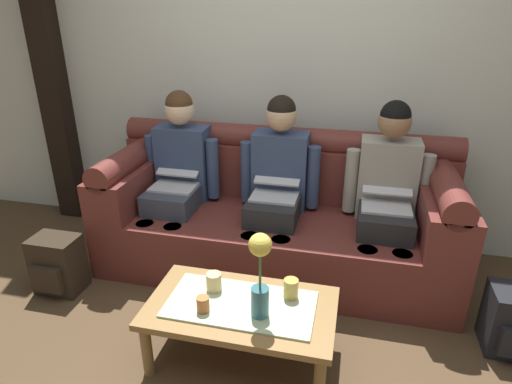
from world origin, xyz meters
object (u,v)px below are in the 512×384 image
object	(u,v)px
person_right	(387,190)
cup_near_left	(291,289)
cup_near_right	(203,304)
cup_far_center	(214,282)
person_left	(178,171)
backpack_left	(58,265)
coffee_table	(241,311)
flower_vase	(260,273)
couch	(277,217)
person_middle	(277,180)

from	to	relation	value
person_right	cup_near_left	world-z (taller)	person_right
cup_near_right	cup_far_center	xyz separation A→B (m)	(-0.00, 0.18, 0.01)
person_right	person_left	bearing A→B (deg)	180.00
backpack_left	coffee_table	bearing A→B (deg)	-12.95
coffee_table	backpack_left	size ratio (longest dim) A/B	2.51
cup_near_left	backpack_left	bearing A→B (deg)	172.92
cup_near_left	backpack_left	world-z (taller)	cup_near_left
flower_vase	cup_near_left	world-z (taller)	flower_vase
cup_near_right	backpack_left	size ratio (longest dim) A/B	0.21
flower_vase	couch	bearing A→B (deg)	96.33
coffee_table	cup_near_right	bearing A→B (deg)	-148.93
flower_vase	person_left	bearing A→B (deg)	129.12
couch	person_right	distance (m)	0.78
flower_vase	person_right	bearing A→B (deg)	59.44
person_middle	cup_near_left	world-z (taller)	person_middle
cup_far_center	backpack_left	xyz separation A→B (m)	(-1.17, 0.23, -0.21)
person_right	cup_near_left	bearing A→B (deg)	-119.45
cup_near_left	cup_near_right	size ratio (longest dim) A/B	1.30
person_left	coffee_table	size ratio (longest dim) A/B	1.25
person_middle	cup_far_center	world-z (taller)	person_middle
couch	person_middle	size ratio (longest dim) A/B	1.98
person_left	cup_near_right	size ratio (longest dim) A/B	14.97
coffee_table	cup_near_right	distance (m)	0.22
person_middle	cup_near_left	xyz separation A→B (m)	(0.24, -0.86, -0.25)
person_middle	flower_vase	distance (m)	1.04
person_left	cup_near_right	bearing A→B (deg)	-62.45
couch	person_middle	distance (m)	0.29
person_right	flower_vase	distance (m)	1.21
person_left	backpack_left	size ratio (longest dim) A/B	3.15
flower_vase	person_middle	bearing A→B (deg)	96.36
person_left	cup_far_center	world-z (taller)	person_left
cup_far_center	backpack_left	bearing A→B (deg)	169.00
couch	flower_vase	size ratio (longest dim) A/B	5.34
coffee_table	cup_far_center	distance (m)	0.21
person_left	coffee_table	bearing A→B (deg)	-53.23
person_middle	couch	bearing A→B (deg)	90.00
person_middle	backpack_left	world-z (taller)	person_middle
flower_vase	cup_near_right	world-z (taller)	flower_vase
cup_far_center	backpack_left	distance (m)	1.21
person_left	coffee_table	xyz separation A→B (m)	(0.73, -0.97, -0.35)
couch	person_left	bearing A→B (deg)	-179.66
flower_vase	cup_near_right	bearing A→B (deg)	-172.42
flower_vase	cup_near_left	bearing A→B (deg)	54.28
coffee_table	cup_near_left	xyz separation A→B (m)	(0.24, 0.11, 0.10)
person_right	coffee_table	bearing A→B (deg)	-126.78
coffee_table	cup_near_right	world-z (taller)	cup_near_right
couch	person_left	world-z (taller)	person_left
flower_vase	cup_far_center	size ratio (longest dim) A/B	4.57
person_left	coffee_table	world-z (taller)	person_left
person_middle	cup_near_right	xyz separation A→B (m)	(-0.17, -1.07, -0.26)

